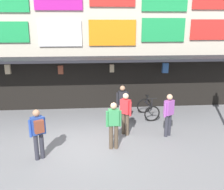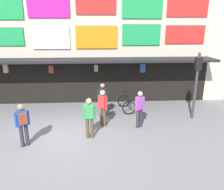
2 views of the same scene
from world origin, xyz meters
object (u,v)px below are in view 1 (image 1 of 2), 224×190
at_px(pedestrian_in_green, 38,131).
at_px(pedestrian_in_black, 114,123).
at_px(pedestrian_in_purple, 122,101).
at_px(pedestrian_in_white, 169,113).
at_px(bicycle_parked, 148,109).
at_px(pedestrian_in_red, 126,112).

bearing_deg(pedestrian_in_green, pedestrian_in_black, 12.04).
height_order(pedestrian_in_purple, pedestrian_in_white, same).
height_order(pedestrian_in_green, pedestrian_in_white, same).
xyz_separation_m(pedestrian_in_green, pedestrian_in_white, (4.58, 1.35, -0.04)).
xyz_separation_m(bicycle_parked, pedestrian_in_purple, (-1.27, -0.60, 0.59)).
bearing_deg(pedestrian_in_white, pedestrian_in_purple, 137.65).
bearing_deg(pedestrian_in_black, bicycle_parked, 57.43).
height_order(pedestrian_in_red, pedestrian_in_white, same).
bearing_deg(pedestrian_in_black, pedestrian_in_purple, 75.98).
distance_m(pedestrian_in_green, pedestrian_in_black, 2.47).
distance_m(pedestrian_in_red, pedestrian_in_white, 1.63).
bearing_deg(pedestrian_in_purple, pedestrian_in_black, -104.02).
distance_m(pedestrian_in_purple, pedestrian_in_red, 1.20).
relative_size(pedestrian_in_red, pedestrian_in_white, 1.00).
bearing_deg(pedestrian_in_black, pedestrian_in_white, 21.18).
xyz_separation_m(bicycle_parked, pedestrian_in_red, (-1.29, -1.80, 0.55)).
relative_size(pedestrian_in_black, pedestrian_in_white, 1.00).
height_order(pedestrian_in_black, pedestrian_in_red, same).
distance_m(pedestrian_in_green, pedestrian_in_purple, 4.09).
relative_size(bicycle_parked, pedestrian_in_white, 0.74).
xyz_separation_m(pedestrian_in_purple, pedestrian_in_black, (-0.57, -2.29, -0.04)).
relative_size(pedestrian_in_black, pedestrian_in_red, 1.00).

